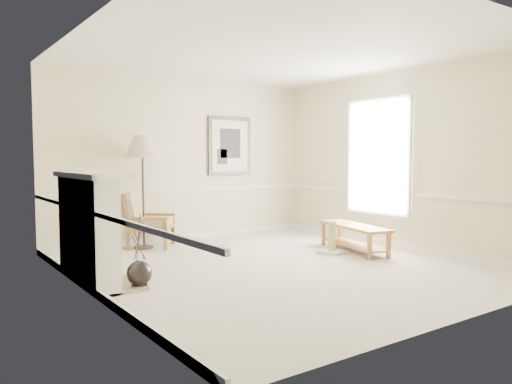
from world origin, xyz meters
TOP-DOWN VIEW (x-y plane):
  - ground at (0.00, 0.00)m, footprint 5.50×5.50m
  - room at (0.14, 0.08)m, footprint 5.04×5.54m
  - fireplace at (-2.34, 0.60)m, footprint 0.64×1.64m
  - floor_vase at (-1.95, 0.05)m, footprint 0.29×0.29m
  - armchair at (-0.87, 2.46)m, footprint 1.00×0.99m
  - floor_lamp at (-0.95, 2.34)m, footprint 0.76×0.76m
  - bench at (1.69, 0.21)m, footprint 0.77×1.54m
  - scratching_post at (1.27, 0.26)m, footprint 0.43×0.43m

SIDE VIEW (x-z plane):
  - ground at x=0.00m, z-range 0.00..0.00m
  - floor_vase at x=-1.95m, z-range -0.27..0.58m
  - scratching_post at x=1.27m, z-range -0.10..0.42m
  - bench at x=1.69m, z-range 0.07..0.49m
  - armchair at x=-0.87m, z-range 0.03..0.95m
  - fireplace at x=-2.34m, z-range -0.01..1.30m
  - floor_lamp at x=-0.95m, z-range 0.69..2.53m
  - room at x=0.14m, z-range 0.41..3.33m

